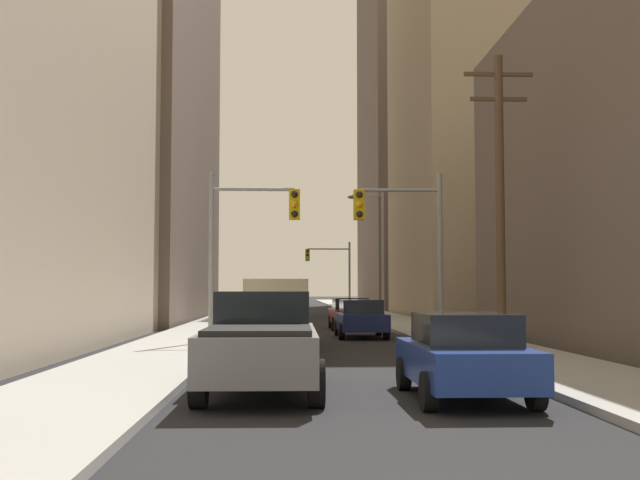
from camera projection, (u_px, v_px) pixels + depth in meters
name	position (u px, v px, depth m)	size (l,w,h in m)	color
sidewalk_left	(234.00, 316.00, 54.06)	(3.28, 160.00, 0.15)	#9E9E99
sidewalk_right	(379.00, 316.00, 54.46)	(3.28, 160.00, 0.15)	#9E9E99
pickup_truck_grey	(262.00, 343.00, 14.78)	(2.20, 5.42, 1.90)	slate
cargo_van_beige	(279.00, 309.00, 26.55)	(2.16, 5.26, 2.26)	#C6B793
sedan_blue	(464.00, 356.00, 13.86)	(1.95, 4.21, 1.52)	navy
sedan_white	(273.00, 333.00, 20.88)	(1.95, 4.20, 1.52)	white
sedan_navy	(361.00, 318.00, 31.47)	(1.95, 4.23, 1.52)	#141E4C
sedan_red	(350.00, 313.00, 38.09)	(1.95, 4.24, 1.52)	maroon
traffic_signal_near_left	(250.00, 229.00, 27.18)	(3.14, 0.44, 6.00)	gray
traffic_signal_near_right	(403.00, 230.00, 27.39)	(3.12, 0.44, 6.00)	gray
traffic_signal_far_right	(330.00, 265.00, 67.74)	(3.90, 0.44, 6.00)	gray
utility_pole_right	(500.00, 193.00, 24.78)	(2.20, 0.28, 9.37)	brown
street_lamp_right	(377.00, 244.00, 44.88)	(2.09, 0.32, 7.50)	gray
building_left_mid_office	(88.00, 91.00, 50.55)	(14.65, 26.07, 29.33)	#66564C
building_right_mid_block	(551.00, 74.00, 56.60)	(21.09, 20.12, 34.84)	tan
building_right_far_highrise	(465.00, 98.00, 92.53)	(23.47, 24.02, 48.72)	#66564C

